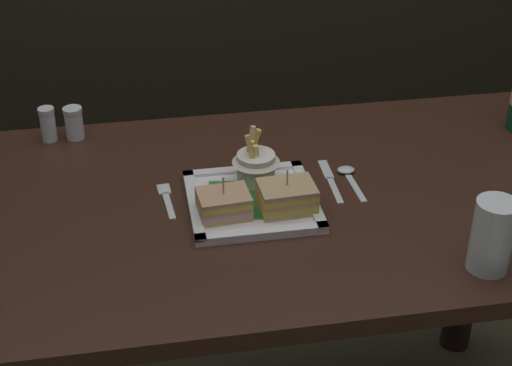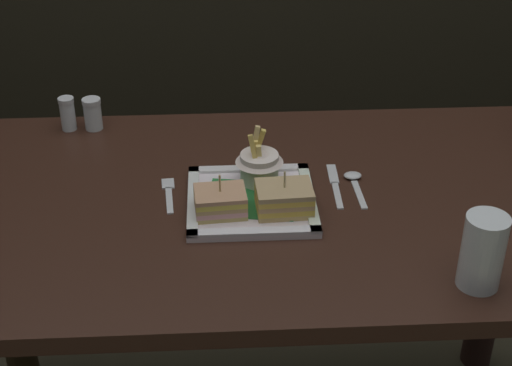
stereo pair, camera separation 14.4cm
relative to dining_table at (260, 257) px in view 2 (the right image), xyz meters
The scene contains 11 objects.
dining_table is the anchor object (origin of this frame).
square_plate 0.15m from the dining_table, 134.90° to the right, with size 0.24×0.24×0.02m.
sandwich_half_left 0.20m from the dining_table, 143.07° to the right, with size 0.10×0.08×0.08m.
sandwich_half_right 0.19m from the dining_table, 55.77° to the right, with size 0.10×0.08×0.08m.
fries_cup 0.20m from the dining_table, 92.48° to the left, with size 0.09×0.09×0.11m.
water_glass 0.47m from the dining_table, 39.43° to the right, with size 0.07×0.07×0.13m.
fork 0.22m from the dining_table, behind, with size 0.03×0.13×0.00m.
knife 0.21m from the dining_table, 15.46° to the left, with size 0.02×0.16×0.00m.
spoon 0.24m from the dining_table, 14.02° to the left, with size 0.03×0.13×0.01m.
salt_shaker 0.53m from the dining_table, 142.89° to the left, with size 0.03×0.03×0.07m.
pepper_shaker 0.49m from the dining_table, 138.85° to the left, with size 0.04×0.04×0.07m.
Camera 2 is at (-0.08, -1.23, 1.52)m, focal length 54.70 mm.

